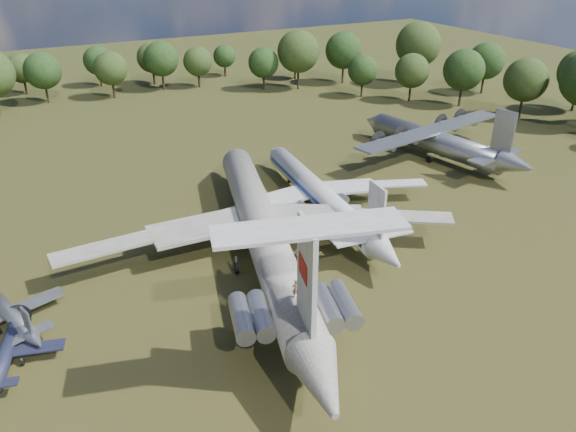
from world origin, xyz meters
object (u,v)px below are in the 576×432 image
person_on_il62 (296,289)px  il62_airliner (263,237)px  an12_transport (435,145)px  small_prop_west (6,356)px  small_prop_northwest (11,317)px  tu104_jet (320,198)px

person_on_il62 → il62_airliner: bearing=-97.7°
an12_transport → person_on_il62: person_on_il62 is taller
small_prop_west → small_prop_northwest: size_ratio=0.88×
small_prop_northwest → person_on_il62: bearing=-52.4°
small_prop_northwest → tu104_jet: bearing=-6.4°
il62_airliner → small_prop_northwest: il62_airliner is taller
il62_airliner → small_prop_northwest: (-26.65, -0.10, -1.84)m
small_prop_west → small_prop_northwest: 5.80m
person_on_il62 → tu104_jet: bearing=-117.3°
small_prop_northwest → person_on_il62: person_on_il62 is taller
an12_transport → small_prop_northwest: an12_transport is taller
il62_airliner → an12_transport: (39.29, 16.21, -0.55)m
il62_airliner → small_prop_northwest: size_ratio=4.04×
il62_airliner → an12_transport: il62_airliner is taller
an12_transport → small_prop_west: 70.29m
tu104_jet → small_prop_northwest: (-38.50, -7.47, -1.02)m
tu104_jet → small_prop_west: 41.47m
tu104_jet → an12_transport: (27.44, 8.84, 0.26)m
small_prop_west → person_on_il62: bearing=-7.9°
tu104_jet → small_prop_west: bearing=-155.3°
tu104_jet → an12_transport: an12_transport is taller
small_prop_northwest → il62_airliner: bearing=-17.2°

